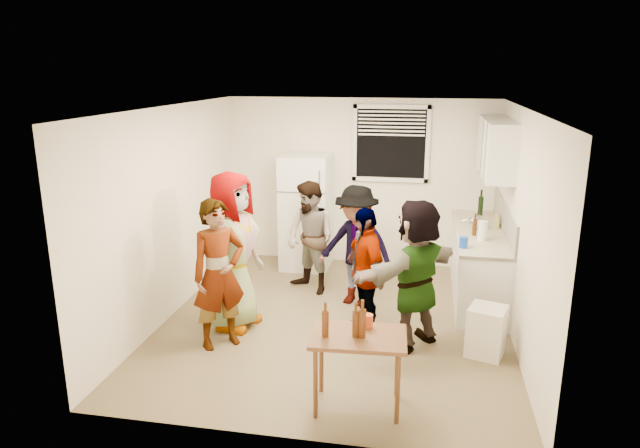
% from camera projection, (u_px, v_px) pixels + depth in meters
% --- Properties ---
extents(room, '(4.00, 4.50, 2.50)m').
position_uv_depth(room, '(335.00, 322.00, 6.78)').
color(room, white).
rests_on(room, ground).
extents(window, '(1.12, 0.10, 1.06)m').
position_uv_depth(window, '(391.00, 144.00, 8.30)').
color(window, white).
rests_on(window, room).
extents(refrigerator, '(0.70, 0.70, 1.70)m').
position_uv_depth(refrigerator, '(306.00, 212.00, 8.47)').
color(refrigerator, white).
rests_on(refrigerator, ground).
extents(counter_lower, '(0.60, 2.20, 0.86)m').
position_uv_depth(counter_lower, '(478.00, 265.00, 7.45)').
color(counter_lower, white).
rests_on(counter_lower, ground).
extents(countertop, '(0.64, 2.22, 0.04)m').
position_uv_depth(countertop, '(480.00, 232.00, 7.33)').
color(countertop, beige).
rests_on(countertop, counter_lower).
extents(backsplash, '(0.03, 2.20, 0.36)m').
position_uv_depth(backsplash, '(505.00, 218.00, 7.23)').
color(backsplash, beige).
rests_on(backsplash, countertop).
extents(upper_cabinets, '(0.34, 1.60, 0.70)m').
position_uv_depth(upper_cabinets, '(496.00, 147.00, 7.22)').
color(upper_cabinets, white).
rests_on(upper_cabinets, room).
extents(kettle, '(0.30, 0.27, 0.21)m').
position_uv_depth(kettle, '(476.00, 229.00, 7.39)').
color(kettle, silver).
rests_on(kettle, countertop).
extents(paper_towel, '(0.11, 0.11, 0.24)m').
position_uv_depth(paper_towel, '(482.00, 240.00, 6.91)').
color(paper_towel, white).
rests_on(paper_towel, countertop).
extents(wine_bottle, '(0.07, 0.07, 0.28)m').
position_uv_depth(wine_bottle, '(480.00, 216.00, 8.02)').
color(wine_bottle, black).
rests_on(wine_bottle, countertop).
extents(beer_bottle_counter, '(0.05, 0.05, 0.21)m').
position_uv_depth(beer_bottle_counter, '(474.00, 235.00, 7.11)').
color(beer_bottle_counter, '#47230C').
rests_on(beer_bottle_counter, countertop).
extents(blue_cup, '(0.10, 0.10, 0.13)m').
position_uv_depth(blue_cup, '(463.00, 248.00, 6.62)').
color(blue_cup, blue).
rests_on(blue_cup, countertop).
extents(picture_frame, '(0.02, 0.19, 0.16)m').
position_uv_depth(picture_frame, '(497.00, 221.00, 7.47)').
color(picture_frame, gold).
rests_on(picture_frame, countertop).
extents(trash_bin, '(0.45, 0.45, 0.53)m').
position_uv_depth(trash_bin, '(486.00, 332.00, 5.95)').
color(trash_bin, white).
rests_on(trash_bin, ground).
extents(serving_table, '(0.86, 0.60, 0.70)m').
position_uv_depth(serving_table, '(357.00, 406.00, 5.09)').
color(serving_table, brown).
rests_on(serving_table, ground).
extents(beer_bottle_table, '(0.07, 0.07, 0.25)m').
position_uv_depth(beer_bottle_table, '(362.00, 337.00, 4.87)').
color(beer_bottle_table, '#47230C').
rests_on(beer_bottle_table, serving_table).
extents(red_cup, '(0.09, 0.09, 0.12)m').
position_uv_depth(red_cup, '(368.00, 327.00, 5.06)').
color(red_cup, '#C4421B').
rests_on(red_cup, serving_table).
extents(guest_grey, '(1.99, 1.32, 0.58)m').
position_uv_depth(guest_grey, '(236.00, 325.00, 6.70)').
color(guest_grey, '#979797').
rests_on(guest_grey, ground).
extents(guest_stripe, '(1.54, 1.59, 0.39)m').
position_uv_depth(guest_stripe, '(222.00, 344.00, 6.23)').
color(guest_stripe, '#141933').
rests_on(guest_stripe, ground).
extents(guest_back_left, '(1.47, 1.64, 0.57)m').
position_uv_depth(guest_back_left, '(311.00, 291.00, 7.72)').
color(guest_back_left, brown).
rests_on(guest_back_left, ground).
extents(guest_back_right, '(1.40, 1.76, 0.57)m').
position_uv_depth(guest_back_right, '(355.00, 303.00, 7.32)').
color(guest_back_right, '#3C3C41').
rests_on(guest_back_right, ground).
extents(guest_black, '(1.69, 1.47, 0.36)m').
position_uv_depth(guest_black, '(363.00, 331.00, 6.54)').
color(guest_black, black).
rests_on(guest_black, ground).
extents(guest_orange, '(2.21, 2.20, 0.48)m').
position_uv_depth(guest_orange, '(412.00, 344.00, 6.24)').
color(guest_orange, '#C2734E').
rests_on(guest_orange, ground).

